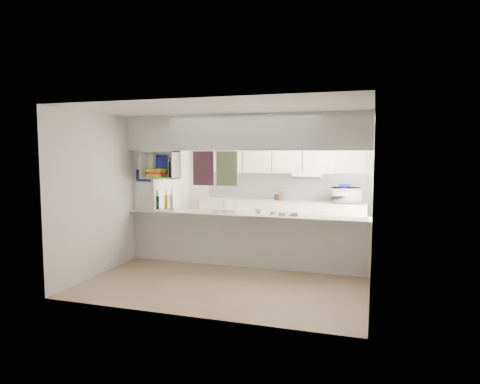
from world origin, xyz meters
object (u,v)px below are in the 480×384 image
at_px(bowl, 344,186).
at_px(microwave, 346,195).
at_px(wine_bottles, 165,202).
at_px(dish_rack, 223,207).

bearing_deg(bowl, microwave, 33.48).
height_order(bowl, wine_bottles, wine_bottles).
bearing_deg(microwave, bowl, 22.96).
distance_m(microwave, wine_bottles, 3.70).
height_order(bowl, dish_rack, bowl).
height_order(microwave, bowl, bowl).
bearing_deg(microwave, wine_bottles, 22.23).
xyz_separation_m(bowl, dish_rack, (-1.94, -2.00, -0.27)).
xyz_separation_m(dish_rack, wine_bottles, (-1.14, 0.02, 0.05)).
relative_size(dish_rack, wine_bottles, 1.28).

